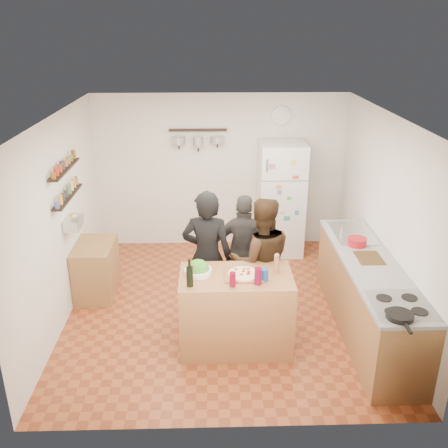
{
  "coord_description": "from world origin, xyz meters",
  "views": [
    {
      "loc": [
        -0.17,
        -5.69,
        3.5
      ],
      "look_at": [
        0.0,
        0.1,
        1.15
      ],
      "focal_mm": 40.0,
      "sensor_mm": 36.0,
      "label": 1
    }
  ],
  "objects_px": {
    "counter_run": "(368,297)",
    "fridge": "(281,199)",
    "prep_island": "(236,311)",
    "person_back": "(245,250)",
    "salad_bowl": "(198,271)",
    "wall_clock": "(282,116)",
    "wine_bottle": "(190,277)",
    "pepper_mill": "(277,265)",
    "red_bowl": "(357,242)",
    "side_table": "(96,269)",
    "skillet": "(400,316)",
    "person_center": "(261,261)",
    "person_left": "(207,256)",
    "salt_canister": "(265,275)"
  },
  "relations": [
    {
      "from": "counter_run",
      "to": "fridge",
      "type": "distance_m",
      "value": 2.46
    },
    {
      "from": "prep_island",
      "to": "person_back",
      "type": "relative_size",
      "value": 0.84
    },
    {
      "from": "person_back",
      "to": "counter_run",
      "type": "height_order",
      "value": "person_back"
    },
    {
      "from": "salad_bowl",
      "to": "wall_clock",
      "type": "height_order",
      "value": "wall_clock"
    },
    {
      "from": "prep_island",
      "to": "wine_bottle",
      "type": "bearing_deg",
      "value": -156.25
    },
    {
      "from": "pepper_mill",
      "to": "wall_clock",
      "type": "distance_m",
      "value": 3.1
    },
    {
      "from": "red_bowl",
      "to": "side_table",
      "type": "distance_m",
      "value": 3.48
    },
    {
      "from": "red_bowl",
      "to": "fridge",
      "type": "bearing_deg",
      "value": 110.88
    },
    {
      "from": "counter_run",
      "to": "wall_clock",
      "type": "distance_m",
      "value": 3.22
    },
    {
      "from": "pepper_mill",
      "to": "counter_run",
      "type": "xyz_separation_m",
      "value": [
        1.14,
        0.22,
        -0.56
      ]
    },
    {
      "from": "pepper_mill",
      "to": "wall_clock",
      "type": "height_order",
      "value": "wall_clock"
    },
    {
      "from": "fridge",
      "to": "pepper_mill",
      "type": "bearing_deg",
      "value": -98.85
    },
    {
      "from": "person_back",
      "to": "skillet",
      "type": "height_order",
      "value": "person_back"
    },
    {
      "from": "pepper_mill",
      "to": "person_center",
      "type": "xyz_separation_m",
      "value": [
        -0.12,
        0.49,
        -0.19
      ]
    },
    {
      "from": "person_left",
      "to": "fridge",
      "type": "height_order",
      "value": "fridge"
    },
    {
      "from": "prep_island",
      "to": "salt_canister",
      "type": "xyz_separation_m",
      "value": [
        0.3,
        -0.12,
        0.52
      ]
    },
    {
      "from": "person_back",
      "to": "prep_island",
      "type": "bearing_deg",
      "value": 90.81
    },
    {
      "from": "skillet",
      "to": "salt_canister",
      "type": "bearing_deg",
      "value": 146.5
    },
    {
      "from": "skillet",
      "to": "red_bowl",
      "type": "bearing_deg",
      "value": 88.26
    },
    {
      "from": "salad_bowl",
      "to": "person_left",
      "type": "height_order",
      "value": "person_left"
    },
    {
      "from": "counter_run",
      "to": "pepper_mill",
      "type": "bearing_deg",
      "value": -169.17
    },
    {
      "from": "prep_island",
      "to": "person_center",
      "type": "bearing_deg",
      "value": 58.72
    },
    {
      "from": "red_bowl",
      "to": "pepper_mill",
      "type": "bearing_deg",
      "value": -147.98
    },
    {
      "from": "side_table",
      "to": "salad_bowl",
      "type": "bearing_deg",
      "value": -40.33
    },
    {
      "from": "salt_canister",
      "to": "person_left",
      "type": "relative_size",
      "value": 0.08
    },
    {
      "from": "prep_island",
      "to": "salad_bowl",
      "type": "height_order",
      "value": "salad_bowl"
    },
    {
      "from": "salad_bowl",
      "to": "side_table",
      "type": "bearing_deg",
      "value": 139.67
    },
    {
      "from": "wine_bottle",
      "to": "person_center",
      "type": "xyz_separation_m",
      "value": [
        0.83,
        0.76,
        -0.21
      ]
    },
    {
      "from": "pepper_mill",
      "to": "fridge",
      "type": "height_order",
      "value": "fridge"
    },
    {
      "from": "fridge",
      "to": "person_center",
      "type": "bearing_deg",
      "value": -104.2
    },
    {
      "from": "fridge",
      "to": "skillet",
      "type": "bearing_deg",
      "value": -79.41
    },
    {
      "from": "prep_island",
      "to": "skillet",
      "type": "distance_m",
      "value": 1.81
    },
    {
      "from": "person_center",
      "to": "person_back",
      "type": "height_order",
      "value": "person_center"
    },
    {
      "from": "salad_bowl",
      "to": "person_left",
      "type": "xyz_separation_m",
      "value": [
        0.1,
        0.57,
        -0.09
      ]
    },
    {
      "from": "person_center",
      "to": "fridge",
      "type": "height_order",
      "value": "fridge"
    },
    {
      "from": "salt_canister",
      "to": "fridge",
      "type": "bearing_deg",
      "value": 78.59
    },
    {
      "from": "person_center",
      "to": "side_table",
      "type": "height_order",
      "value": "person_center"
    },
    {
      "from": "skillet",
      "to": "person_left",
      "type": "bearing_deg",
      "value": 139.83
    },
    {
      "from": "red_bowl",
      "to": "wall_clock",
      "type": "xyz_separation_m",
      "value": [
        -0.7,
        2.17,
        1.18
      ]
    },
    {
      "from": "person_left",
      "to": "skillet",
      "type": "height_order",
      "value": "person_left"
    },
    {
      "from": "person_center",
      "to": "counter_run",
      "type": "relative_size",
      "value": 0.62
    },
    {
      "from": "person_center",
      "to": "counter_run",
      "type": "xyz_separation_m",
      "value": [
        1.26,
        -0.27,
        -0.36
      ]
    },
    {
      "from": "person_left",
      "to": "person_center",
      "type": "bearing_deg",
      "value": -178.73
    },
    {
      "from": "salad_bowl",
      "to": "fridge",
      "type": "xyz_separation_m",
      "value": [
        1.26,
        2.52,
        -0.04
      ]
    },
    {
      "from": "person_left",
      "to": "person_back",
      "type": "height_order",
      "value": "person_left"
    },
    {
      "from": "prep_island",
      "to": "person_left",
      "type": "relative_size",
      "value": 0.74
    },
    {
      "from": "red_bowl",
      "to": "person_back",
      "type": "bearing_deg",
      "value": 168.75
    },
    {
      "from": "skillet",
      "to": "fridge",
      "type": "distance_m",
      "value": 3.54
    },
    {
      "from": "wall_clock",
      "to": "person_center",
      "type": "bearing_deg",
      "value": -102.28
    },
    {
      "from": "person_center",
      "to": "side_table",
      "type": "bearing_deg",
      "value": -23.46
    }
  ]
}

